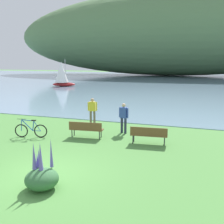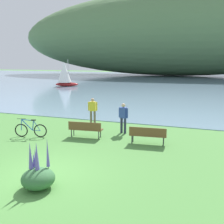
# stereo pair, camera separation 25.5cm
# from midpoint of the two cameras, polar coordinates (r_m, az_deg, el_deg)

# --- Properties ---
(ground_plane) EXTENTS (200.00, 200.00, 0.00)m
(ground_plane) POSITION_cam_midpoint_polar(r_m,az_deg,el_deg) (10.00, -14.39, -12.96)
(ground_plane) COLOR #518E42
(bay_water) EXTENTS (180.00, 80.00, 0.04)m
(bay_water) POSITION_cam_midpoint_polar(r_m,az_deg,el_deg) (56.48, 14.31, 6.62)
(bay_water) COLOR #7A99B2
(bay_water) RESTS_ON ground
(distant_hillside) EXTENTS (94.81, 28.00, 23.26)m
(distant_hillside) POSITION_cam_midpoint_polar(r_m,az_deg,el_deg) (77.77, 13.30, 16.38)
(distant_hillside) COLOR #567A4C
(distant_hillside) RESTS_ON bay_water
(park_bench_near_camera) EXTENTS (1.84, 0.66, 0.88)m
(park_bench_near_camera) POSITION_cam_midpoint_polar(r_m,az_deg,el_deg) (12.87, 8.41, -4.81)
(park_bench_near_camera) COLOR brown
(park_bench_near_camera) RESTS_ON ground
(park_bench_further_along) EXTENTS (1.84, 0.67, 0.88)m
(park_bench_further_along) POSITION_cam_midpoint_polar(r_m,az_deg,el_deg) (13.90, -5.33, -3.55)
(park_bench_further_along) COLOR brown
(park_bench_further_along) RESTS_ON ground
(bicycle_leaning_near_bench) EXTENTS (1.72, 0.52, 1.01)m
(bicycle_leaning_near_bench) POSITION_cam_midpoint_polar(r_m,az_deg,el_deg) (14.62, -16.92, -3.76)
(bicycle_leaning_near_bench) COLOR black
(bicycle_leaning_near_bench) RESTS_ON ground
(person_at_shoreline) EXTENTS (0.59, 0.31, 1.71)m
(person_at_shoreline) POSITION_cam_midpoint_polar(r_m,az_deg,el_deg) (16.73, -3.81, 0.56)
(person_at_shoreline) COLOR #72604C
(person_at_shoreline) RESTS_ON ground
(person_on_the_grass) EXTENTS (0.59, 0.32, 1.71)m
(person_on_the_grass) POSITION_cam_midpoint_polar(r_m,az_deg,el_deg) (14.64, 3.00, -0.94)
(person_on_the_grass) COLOR #282D47
(person_on_the_grass) RESTS_ON ground
(echium_bush_closest_to_camera) EXTENTS (1.07, 1.07, 1.60)m
(echium_bush_closest_to_camera) POSITION_cam_midpoint_polar(r_m,az_deg,el_deg) (8.83, -15.08, -13.51)
(echium_bush_closest_to_camera) COLOR #386B3D
(echium_bush_closest_to_camera) RESTS_ON ground
(sailboat_mid_bay) EXTENTS (3.81, 2.76, 4.32)m
(sailboat_mid_bay) POSITION_cam_midpoint_polar(r_m,az_deg,el_deg) (43.09, -10.17, 8.27)
(sailboat_mid_bay) COLOR #B22323
(sailboat_mid_bay) RESTS_ON bay_water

